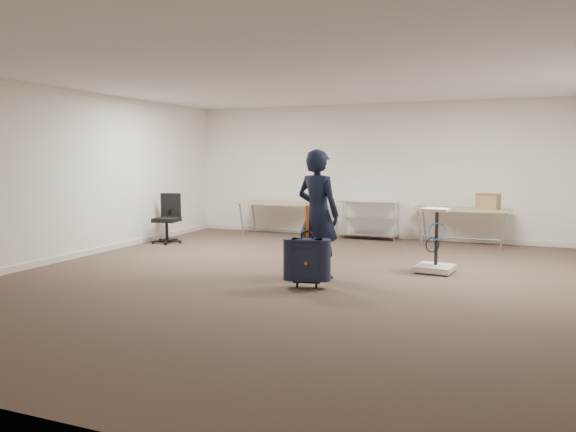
% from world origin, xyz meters
% --- Properties ---
extents(ground, '(9.00, 9.00, 0.00)m').
position_xyz_m(ground, '(0.00, 0.00, 0.00)').
color(ground, '#46352A').
rests_on(ground, ground).
extents(room_shell, '(8.00, 9.00, 9.00)m').
position_xyz_m(room_shell, '(0.00, 1.38, 0.05)').
color(room_shell, white).
rests_on(room_shell, ground).
extents(folding_table_left, '(1.80, 0.75, 0.73)m').
position_xyz_m(folding_table_left, '(-1.90, 3.95, 0.68)').
color(folding_table_left, '#9E8961').
rests_on(folding_table_left, ground).
extents(folding_table_right, '(1.80, 0.75, 0.73)m').
position_xyz_m(folding_table_right, '(1.90, 3.95, 0.68)').
color(folding_table_right, '#9E8961').
rests_on(folding_table_right, ground).
extents(wire_shelf, '(1.22, 0.47, 0.80)m').
position_xyz_m(wire_shelf, '(0.00, 4.20, 0.44)').
color(wire_shelf, silver).
rests_on(wire_shelf, ground).
extents(person, '(0.75, 0.59, 1.81)m').
position_xyz_m(person, '(0.27, 0.27, 0.90)').
color(person, black).
rests_on(person, ground).
extents(suitcase, '(0.44, 0.32, 1.08)m').
position_xyz_m(suitcase, '(0.36, -0.41, 0.37)').
color(suitcase, '#161F32').
rests_on(suitcase, ground).
extents(office_chair, '(0.59, 0.59, 0.98)m').
position_xyz_m(office_chair, '(-3.55, 2.18, 0.30)').
color(office_chair, black).
rests_on(office_chair, ground).
extents(equipment_cart, '(0.58, 0.58, 0.95)m').
position_xyz_m(equipment_cart, '(1.76, 1.25, 0.25)').
color(equipment_cart, beige).
rests_on(equipment_cart, ground).
extents(cardboard_box, '(0.45, 0.38, 0.29)m').
position_xyz_m(cardboard_box, '(2.36, 3.87, 0.87)').
color(cardboard_box, '#9B6A48').
rests_on(cardboard_box, folding_table_right).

